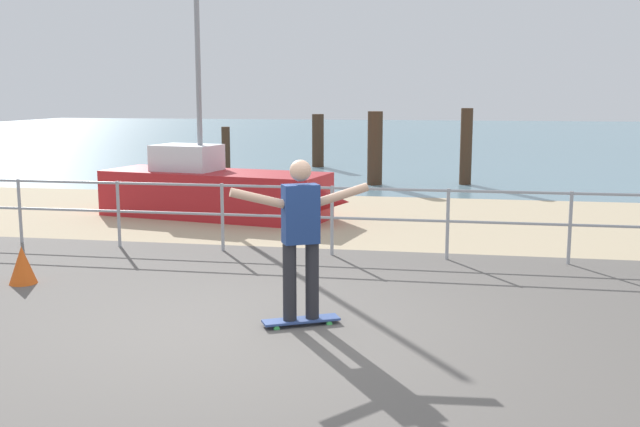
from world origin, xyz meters
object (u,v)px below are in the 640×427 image
object	(u,v)px
sailboat	(222,191)
skateboard	(301,320)
skateboarder	(301,230)
traffic_cone	(22,266)

from	to	relation	value
sailboat	skateboard	xyz separation A→B (m)	(2.87, -6.36, -0.46)
sailboat	skateboarder	bearing A→B (deg)	-65.67
sailboat	traffic_cone	world-z (taller)	sailboat
skateboard	traffic_cone	size ratio (longest dim) A/B	1.61
sailboat	traffic_cone	bearing A→B (deg)	-99.72
skateboard	skateboarder	xyz separation A→B (m)	(-0.00, -0.00, 0.95)
skateboarder	skateboard	bearing A→B (deg)	26.57
skateboard	skateboarder	world-z (taller)	skateboarder
skateboarder	traffic_cone	size ratio (longest dim) A/B	3.30
skateboarder	traffic_cone	distance (m)	4.00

